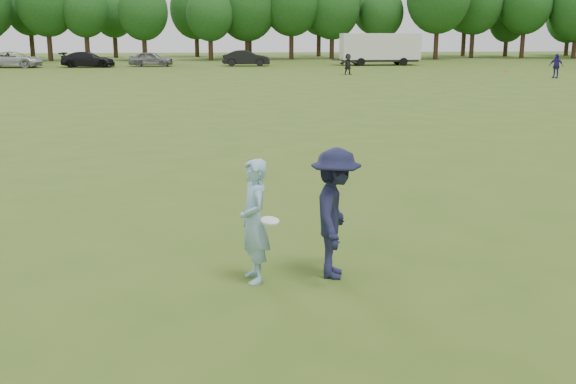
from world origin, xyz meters
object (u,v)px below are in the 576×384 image
object	(u,v)px
car_d	(88,60)
defender	(335,213)
car_e	(151,59)
player_far_b	(556,66)
player_far_d	(348,64)
thrower	(254,221)
field_cone	(506,71)
cargo_trailer	(380,48)
car_c	(14,60)
car_f	(246,58)

from	to	relation	value
car_d	defender	bearing A→B (deg)	-162.30
car_d	car_e	world-z (taller)	car_d
player_far_b	defender	bearing A→B (deg)	-68.49
player_far_d	car_d	bearing A→B (deg)	136.38
thrower	field_cone	xyz separation A→B (m)	(24.39, 47.07, -0.77)
player_far_d	cargo_trailer	bearing A→B (deg)	53.40
car_c	car_d	bearing A→B (deg)	-84.90
player_far_b	car_c	xyz separation A→B (m)	(-45.20, 19.06, -0.16)
thrower	player_far_b	distance (m)	47.35
player_far_b	car_c	bearing A→B (deg)	-150.37
defender	cargo_trailer	xyz separation A→B (m)	(15.06, 59.68, 0.79)
player_far_b	car_e	world-z (taller)	player_far_b
thrower	defender	xyz separation A→B (m)	(1.22, 0.06, 0.06)
player_far_d	field_cone	distance (m)	14.26
defender	car_e	bearing A→B (deg)	21.61
player_far_d	field_cone	size ratio (longest dim) A/B	5.69
car_d	cargo_trailer	xyz separation A→B (m)	(29.20, 0.84, 1.03)
car_d	car_f	distance (m)	15.47
thrower	cargo_trailer	bearing A→B (deg)	153.27
car_e	thrower	bearing A→B (deg)	-169.08
player_far_b	player_far_d	distance (m)	15.97
field_cone	car_d	bearing A→B (deg)	162.40
cargo_trailer	car_f	bearing A→B (deg)	-178.97
player_far_d	car_c	size ratio (longest dim) A/B	0.31
car_e	player_far_d	bearing A→B (deg)	-125.33
thrower	player_far_d	world-z (taller)	thrower
car_c	field_cone	size ratio (longest dim) A/B	18.29
defender	player_far_d	bearing A→B (deg)	2.63
car_f	field_cone	xyz separation A→B (m)	(21.84, -12.42, -0.63)
cargo_trailer	field_cone	bearing A→B (deg)	-57.40
defender	car_c	world-z (taller)	defender
car_c	car_d	world-z (taller)	car_c
thrower	car_c	size ratio (longest dim) A/B	0.34
car_f	cargo_trailer	distance (m)	13.77
car_e	field_cone	distance (m)	33.77
player_far_b	cargo_trailer	xyz separation A→B (m)	(-8.96, 19.68, 0.86)
car_e	cargo_trailer	bearing A→B (deg)	-85.60
defender	car_e	distance (m)	60.20
player_far_d	cargo_trailer	distance (m)	15.50
thrower	car_c	bearing A→B (deg)	-172.83
defender	player_far_d	xyz separation A→B (m)	(9.01, 45.44, -0.13)
car_c	cargo_trailer	world-z (taller)	cargo_trailer
player_far_d	car_c	world-z (taller)	player_far_d
car_d	field_cone	size ratio (longest dim) A/B	17.06
car_f	car_e	bearing A→B (deg)	93.41
thrower	car_e	distance (m)	60.10
player_far_d	car_e	distance (m)	22.27
thrower	player_far_b	world-z (taller)	thrower
defender	player_far_d	distance (m)	46.32
car_d	field_cone	bearing A→B (deg)	-103.41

